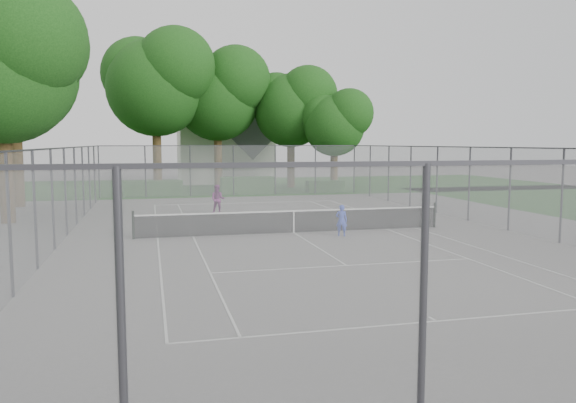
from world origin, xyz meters
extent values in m
plane|color=#5F5D5B|center=(0.00, 0.00, 0.00)|extent=(120.00, 120.00, 0.00)
cube|color=#174112|center=(0.00, 26.00, 0.00)|extent=(60.00, 20.00, 0.00)
cube|color=beige|center=(0.00, -11.88, 0.01)|extent=(10.97, 0.06, 0.01)
cube|color=beige|center=(0.00, 11.88, 0.01)|extent=(10.97, 0.06, 0.01)
cube|color=beige|center=(-5.49, 0.00, 0.01)|extent=(0.06, 23.77, 0.01)
cube|color=beige|center=(5.49, 0.00, 0.01)|extent=(0.06, 23.77, 0.01)
cube|color=beige|center=(-4.12, 0.00, 0.01)|extent=(0.06, 23.77, 0.01)
cube|color=beige|center=(4.12, 0.00, 0.01)|extent=(0.06, 23.77, 0.01)
cube|color=beige|center=(0.00, -6.40, 0.01)|extent=(8.23, 0.06, 0.01)
cube|color=beige|center=(0.00, 6.40, 0.01)|extent=(8.23, 0.06, 0.01)
cube|color=beige|center=(0.00, 0.00, 0.01)|extent=(0.06, 12.80, 0.01)
cube|color=beige|center=(0.00, -11.73, 0.01)|extent=(0.06, 0.30, 0.01)
cube|color=beige|center=(0.00, 11.73, 0.01)|extent=(0.06, 0.30, 0.01)
cylinder|color=black|center=(-6.39, 0.00, 0.55)|extent=(0.10, 0.10, 1.10)
cylinder|color=black|center=(6.39, 0.00, 0.55)|extent=(0.10, 0.10, 1.10)
cube|color=black|center=(0.00, 0.00, 0.45)|extent=(12.67, 0.01, 0.86)
cube|color=silver|center=(0.00, 0.00, 0.91)|extent=(12.77, 0.03, 0.06)
cube|color=silver|center=(0.00, 0.00, 0.44)|extent=(0.05, 0.02, 0.88)
cylinder|color=#38383D|center=(-9.00, 17.00, 1.75)|extent=(0.08, 0.08, 3.50)
cylinder|color=#38383D|center=(9.00, 17.00, 1.75)|extent=(0.08, 0.08, 3.50)
cube|color=slate|center=(0.00, 17.00, 1.75)|extent=(18.00, 0.02, 3.50)
cube|color=slate|center=(-9.00, 0.00, 1.75)|extent=(0.02, 34.00, 3.50)
cube|color=slate|center=(9.00, 0.00, 1.75)|extent=(0.02, 34.00, 3.50)
cube|color=#38383D|center=(0.00, 17.00, 3.50)|extent=(18.00, 0.05, 0.05)
cube|color=#38383D|center=(-9.00, 0.00, 3.50)|extent=(0.05, 34.00, 0.05)
cube|color=#38383D|center=(9.00, 0.00, 3.50)|extent=(0.05, 34.00, 0.05)
cylinder|color=#3E2B16|center=(-5.12, 23.19, 2.66)|extent=(0.68, 0.68, 5.32)
sphere|color=#12390F|center=(-5.12, 23.19, 7.97)|extent=(7.56, 7.56, 7.56)
sphere|color=#12390F|center=(-3.60, 22.06, 9.48)|extent=(6.05, 6.05, 6.05)
sphere|color=#12390F|center=(-6.44, 24.14, 9.10)|extent=(5.67, 5.67, 5.67)
cylinder|color=#3E2B16|center=(-0.19, 24.39, 2.44)|extent=(0.66, 0.66, 4.89)
sphere|color=#12390F|center=(-0.19, 24.39, 7.32)|extent=(6.95, 6.95, 6.95)
sphere|color=#12390F|center=(1.20, 23.35, 8.71)|extent=(5.56, 5.56, 5.56)
sphere|color=#12390F|center=(-1.41, 25.26, 8.37)|extent=(5.22, 5.22, 5.22)
cylinder|color=#3E2B16|center=(5.71, 23.12, 2.12)|extent=(0.63, 0.63, 4.23)
sphere|color=#12390F|center=(5.71, 23.12, 6.34)|extent=(6.02, 6.02, 6.02)
sphere|color=#12390F|center=(6.91, 22.21, 7.54)|extent=(4.81, 4.81, 4.81)
sphere|color=#12390F|center=(4.66, 23.87, 7.24)|extent=(4.51, 4.51, 4.51)
cylinder|color=#3E2B16|center=(8.45, 20.04, 1.68)|extent=(0.59, 0.59, 3.36)
sphere|color=#12390F|center=(8.45, 20.04, 5.03)|extent=(4.78, 4.78, 4.78)
sphere|color=#12390F|center=(9.41, 19.32, 5.99)|extent=(3.82, 3.82, 3.82)
sphere|color=#12390F|center=(7.62, 20.63, 5.75)|extent=(3.58, 3.58, 3.58)
cylinder|color=#3E2B16|center=(-13.14, 13.04, 2.54)|extent=(0.67, 0.67, 5.09)
sphere|color=#12390F|center=(-13.14, 13.04, 7.62)|extent=(7.24, 7.24, 7.24)
sphere|color=#12390F|center=(-11.69, 11.95, 9.07)|extent=(5.79, 5.79, 5.79)
cylinder|color=#3E2B16|center=(-12.15, 6.03, 2.31)|extent=(0.65, 0.65, 4.62)
sphere|color=#12390F|center=(-12.15, 6.03, 6.92)|extent=(6.57, 6.57, 6.57)
sphere|color=#12390F|center=(-10.84, 5.04, 8.24)|extent=(5.26, 5.26, 5.26)
cube|color=#204E19|center=(-5.49, 18.61, 0.51)|extent=(4.05, 1.21, 1.01)
cube|color=#204E19|center=(1.20, 18.31, 0.61)|extent=(3.87, 1.11, 1.22)
cube|color=#204E19|center=(7.18, 18.34, 0.42)|extent=(2.82, 1.03, 0.85)
cube|color=silver|center=(1.16, 30.59, 3.18)|extent=(8.48, 6.36, 6.36)
cube|color=#535359|center=(1.16, 30.59, 6.36)|extent=(8.40, 6.57, 8.40)
imported|color=blue|center=(1.65, -1.20, 0.63)|extent=(0.54, 0.46, 1.26)
imported|color=#6E2463|center=(-2.31, 6.98, 0.76)|extent=(0.89, 0.78, 1.52)
camera|label=1|loc=(-5.72, -22.16, 3.71)|focal=35.00mm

